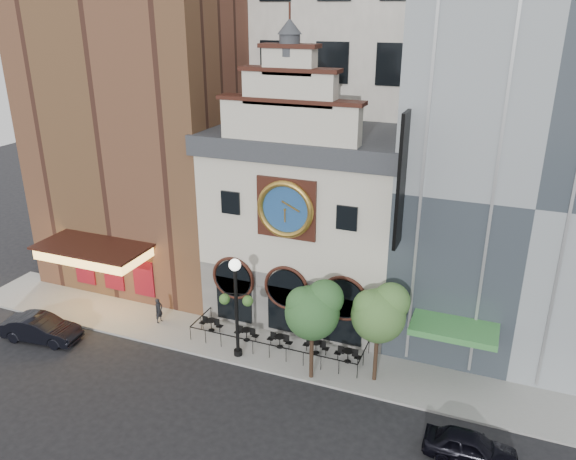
% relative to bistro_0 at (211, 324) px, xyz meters
% --- Properties ---
extents(ground, '(120.00, 120.00, 0.00)m').
position_rel_bistro_0_xyz_m(ground, '(4.63, -2.61, -0.61)').
color(ground, black).
rests_on(ground, ground).
extents(sidewalk, '(44.00, 5.00, 0.15)m').
position_rel_bistro_0_xyz_m(sidewalk, '(4.63, -0.11, -0.54)').
color(sidewalk, gray).
rests_on(sidewalk, ground).
extents(clock_building, '(12.60, 8.78, 18.65)m').
position_rel_bistro_0_xyz_m(clock_building, '(4.63, 5.22, 6.07)').
color(clock_building, '#605E5B').
rests_on(clock_building, ground).
extents(theater_building, '(14.00, 15.60, 25.00)m').
position_rel_bistro_0_xyz_m(theater_building, '(-8.37, 7.35, 11.99)').
color(theater_building, brown).
rests_on(theater_building, ground).
extents(retail_building, '(14.00, 14.40, 20.00)m').
position_rel_bistro_0_xyz_m(retail_building, '(17.62, 7.38, 9.53)').
color(retail_building, gray).
rests_on(retail_building, ground).
extents(cafe_railing, '(10.60, 2.60, 0.90)m').
position_rel_bistro_0_xyz_m(cafe_railing, '(4.63, -0.11, -0.01)').
color(cafe_railing, black).
rests_on(cafe_railing, sidewalk).
extents(bistro_0, '(1.58, 0.68, 0.90)m').
position_rel_bistro_0_xyz_m(bistro_0, '(0.00, 0.00, 0.00)').
color(bistro_0, black).
rests_on(bistro_0, sidewalk).
extents(bistro_1, '(1.58, 0.68, 0.90)m').
position_rel_bistro_0_xyz_m(bistro_1, '(2.58, -0.19, 0.00)').
color(bistro_1, black).
rests_on(bistro_1, sidewalk).
extents(bistro_2, '(1.58, 0.68, 0.90)m').
position_rel_bistro_0_xyz_m(bistro_2, '(4.78, -0.14, 0.00)').
color(bistro_2, black).
rests_on(bistro_2, sidewalk).
extents(bistro_3, '(1.58, 0.68, 0.90)m').
position_rel_bistro_0_xyz_m(bistro_3, '(7.01, 0.08, 0.00)').
color(bistro_3, black).
rests_on(bistro_3, sidewalk).
extents(bistro_4, '(1.58, 0.68, 0.90)m').
position_rel_bistro_0_xyz_m(bistro_4, '(9.01, -0.08, 0.00)').
color(bistro_4, black).
rests_on(bistro_4, sidewalk).
extents(car_right, '(4.20, 1.72, 1.43)m').
position_rel_bistro_0_xyz_m(car_right, '(16.24, -5.21, 0.10)').
color(car_right, black).
rests_on(car_right, ground).
extents(car_left, '(5.08, 2.29, 1.62)m').
position_rel_bistro_0_xyz_m(car_left, '(-9.37, -4.65, 0.20)').
color(car_left, black).
rests_on(car_left, ground).
extents(pedestrian, '(0.50, 0.68, 1.70)m').
position_rel_bistro_0_xyz_m(pedestrian, '(-3.66, -0.31, 0.38)').
color(pedestrian, black).
rests_on(pedestrian, sidewalk).
extents(lamppost, '(1.95, 0.93, 6.20)m').
position_rel_bistro_0_xyz_m(lamppost, '(2.79, -1.80, 3.37)').
color(lamppost, black).
rests_on(lamppost, sidewalk).
extents(tree_left, '(3.05, 2.94, 5.87)m').
position_rel_bistro_0_xyz_m(tree_left, '(7.57, -2.17, 3.84)').
color(tree_left, '#382619').
rests_on(tree_left, sidewalk).
extents(tree_right, '(3.02, 2.90, 5.81)m').
position_rel_bistro_0_xyz_m(tree_right, '(10.89, -1.09, 3.80)').
color(tree_right, '#382619').
rests_on(tree_right, sidewalk).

